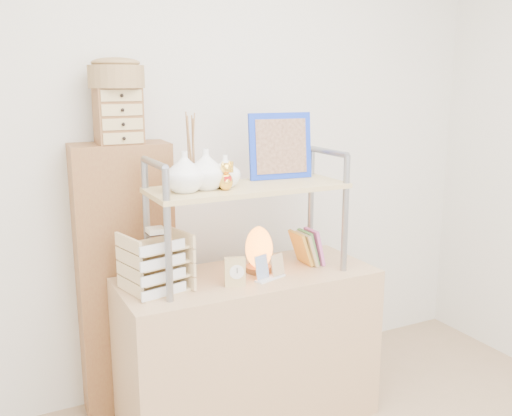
{
  "coord_description": "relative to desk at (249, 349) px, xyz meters",
  "views": [
    {
      "loc": [
        -1.1,
        -1.07,
        1.63
      ],
      "look_at": [
        0.04,
        1.2,
        1.06
      ],
      "focal_mm": 40.0,
      "sensor_mm": 36.0,
      "label": 1
    }
  ],
  "objects": [
    {
      "name": "salt_lamp",
      "position": [
        0.06,
        0.02,
        0.49
      ],
      "size": [
        0.14,
        0.13,
        0.22
      ],
      "color": "brown",
      "rests_on": "desk"
    },
    {
      "name": "cabinet",
      "position": [
        -0.48,
        0.37,
        0.3
      ],
      "size": [
        0.46,
        0.27,
        1.35
      ],
      "primitive_type": "cube",
      "rotation": [
        0.0,
        0.0,
        -0.06
      ],
      "color": "brown",
      "rests_on": "ground"
    },
    {
      "name": "woven_basket",
      "position": [
        -0.48,
        0.35,
        1.28
      ],
      "size": [
        0.25,
        0.25,
        0.1
      ],
      "primitive_type": "cylinder",
      "color": "olive",
      "rests_on": "drawer_chest"
    },
    {
      "name": "letter_tray",
      "position": [
        -0.44,
        -0.01,
        0.49
      ],
      "size": [
        0.27,
        0.27,
        0.28
      ],
      "color": "tan",
      "rests_on": "desk"
    },
    {
      "name": "hutch",
      "position": [
        -0.08,
        0.01,
        0.82
      ],
      "size": [
        0.9,
        0.34,
        0.74
      ],
      "color": "gray",
      "rests_on": "desk"
    },
    {
      "name": "postcard_stand",
      "position": [
        0.06,
        -0.09,
        0.41
      ],
      "size": [
        0.17,
        0.1,
        0.12
      ],
      "color": "white",
      "rests_on": "desk"
    },
    {
      "name": "desk_clock",
      "position": [
        -0.12,
        -0.11,
        0.44
      ],
      "size": [
        0.1,
        0.07,
        0.13
      ],
      "color": "tan",
      "rests_on": "desk"
    },
    {
      "name": "drawer_chest",
      "position": [
        -0.48,
        0.35,
        1.1
      ],
      "size": [
        0.2,
        0.16,
        0.25
      ],
      "color": "brown",
      "rests_on": "cabinet"
    },
    {
      "name": "room_shell",
      "position": [
        0.0,
        -0.81,
        1.32
      ],
      "size": [
        3.42,
        3.41,
        2.61
      ],
      "color": "silver",
      "rests_on": "ground"
    },
    {
      "name": "desk",
      "position": [
        0.0,
        0.0,
        0.0
      ],
      "size": [
        1.2,
        0.5,
        0.75
      ],
      "primitive_type": "cube",
      "color": "tan",
      "rests_on": "ground"
    }
  ]
}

